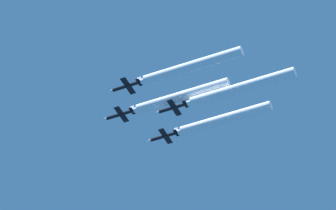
# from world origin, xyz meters

# --- Properties ---
(jet_lead) EXTENTS (7.82, 11.39, 2.74)m
(jet_lead) POSITION_xyz_m (0.31, 9.50, 255.70)
(jet_lead) COLOR black
(jet_left_wingman) EXTENTS (7.82, 11.39, 2.74)m
(jet_left_wingman) POSITION_xyz_m (-13.07, 0.81, 253.41)
(jet_left_wingman) COLOR black
(jet_right_wingman) EXTENTS (7.82, 11.39, 2.74)m
(jet_right_wingman) POSITION_xyz_m (13.79, 0.16, 253.88)
(jet_right_wingman) COLOR black
(jet_slot) EXTENTS (7.82, 11.39, 2.74)m
(jet_slot) POSITION_xyz_m (0.22, -8.88, 251.80)
(jet_slot) COLOR black
(smoke_trail_lead) EXTENTS (3.13, 32.20, 3.13)m
(smoke_trail_lead) POSITION_xyz_m (0.31, -11.83, 255.67)
(smoke_trail_lead) COLOR white
(smoke_trail_left_wingman) EXTENTS (3.13, 33.12, 3.13)m
(smoke_trail_left_wingman) POSITION_xyz_m (-13.07, -20.98, 253.38)
(smoke_trail_left_wingman) COLOR white
(smoke_trail_right_wingman) EXTENTS (3.13, 31.71, 3.13)m
(smoke_trail_right_wingman) POSITION_xyz_m (13.79, -20.93, 253.85)
(smoke_trail_right_wingman) COLOR white
(smoke_trail_slot) EXTENTS (3.13, 35.31, 3.13)m
(smoke_trail_slot) POSITION_xyz_m (0.22, -31.77, 251.77)
(smoke_trail_slot) COLOR white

